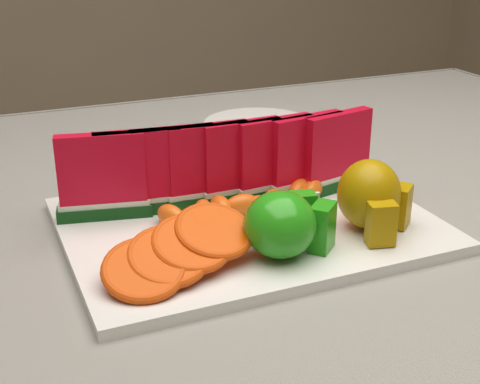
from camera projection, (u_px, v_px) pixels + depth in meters
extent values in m
cube|color=#46281B|center=(233.00, 219.00, 0.83)|extent=(1.40, 0.90, 0.03)
cube|color=#46281B|center=(425.00, 256.00, 1.54)|extent=(0.06, 0.06, 0.72)
cube|color=gray|center=(233.00, 205.00, 0.82)|extent=(1.52, 1.02, 0.01)
cube|color=gray|center=(132.00, 152.00, 1.29)|extent=(1.52, 0.01, 0.20)
cube|color=silver|center=(248.00, 225.00, 0.75)|extent=(0.40, 0.30, 0.01)
ellipsoid|color=#3C8817|center=(280.00, 224.00, 0.65)|extent=(0.09, 0.09, 0.07)
cube|color=#3C8817|center=(322.00, 227.00, 0.67)|extent=(0.04, 0.04, 0.05)
cube|color=beige|center=(328.00, 226.00, 0.67)|extent=(0.02, 0.02, 0.05)
cube|color=#3C8817|center=(300.00, 215.00, 0.70)|extent=(0.03, 0.03, 0.05)
cube|color=beige|center=(305.00, 214.00, 0.70)|extent=(0.03, 0.01, 0.05)
ellipsoid|color=#A16F0F|center=(369.00, 194.00, 0.71)|extent=(0.07, 0.07, 0.08)
cube|color=#A16F0F|center=(381.00, 224.00, 0.68)|extent=(0.03, 0.03, 0.05)
cube|color=#A16F0F|center=(400.00, 206.00, 0.72)|extent=(0.03, 0.03, 0.05)
cylinder|color=silver|center=(258.00, 125.00, 1.11)|extent=(0.21, 0.21, 0.01)
cube|color=#08380D|center=(105.00, 212.00, 0.75)|extent=(0.11, 0.04, 0.01)
cube|color=silver|center=(104.00, 204.00, 0.74)|extent=(0.10, 0.04, 0.01)
cube|color=red|center=(101.00, 168.00, 0.73)|extent=(0.10, 0.04, 0.08)
cube|color=#08380D|center=(141.00, 207.00, 0.76)|extent=(0.11, 0.04, 0.01)
cube|color=silver|center=(140.00, 199.00, 0.76)|extent=(0.10, 0.03, 0.01)
cube|color=red|center=(138.00, 165.00, 0.74)|extent=(0.10, 0.03, 0.08)
cube|color=#08380D|center=(176.00, 203.00, 0.77)|extent=(0.11, 0.03, 0.01)
cube|color=silver|center=(175.00, 195.00, 0.77)|extent=(0.10, 0.03, 0.01)
cube|color=red|center=(174.00, 161.00, 0.75)|extent=(0.10, 0.02, 0.08)
cube|color=#08380D|center=(209.00, 199.00, 0.78)|extent=(0.11, 0.02, 0.01)
cube|color=silver|center=(209.00, 191.00, 0.78)|extent=(0.10, 0.02, 0.01)
cube|color=red|center=(208.00, 157.00, 0.76)|extent=(0.10, 0.02, 0.08)
cube|color=#08380D|center=(242.00, 195.00, 0.79)|extent=(0.11, 0.02, 0.01)
cube|color=silver|center=(242.00, 188.00, 0.79)|extent=(0.10, 0.02, 0.01)
cube|color=red|center=(242.00, 154.00, 0.77)|extent=(0.10, 0.02, 0.08)
cube|color=#08380D|center=(274.00, 192.00, 0.80)|extent=(0.11, 0.03, 0.01)
cube|color=silver|center=(274.00, 184.00, 0.80)|extent=(0.10, 0.03, 0.01)
cube|color=red|center=(275.00, 151.00, 0.78)|extent=(0.10, 0.02, 0.08)
cube|color=#08380D|center=(305.00, 188.00, 0.81)|extent=(0.11, 0.04, 0.01)
cube|color=silver|center=(305.00, 180.00, 0.81)|extent=(0.10, 0.03, 0.01)
cube|color=red|center=(307.00, 148.00, 0.79)|extent=(0.10, 0.03, 0.08)
cube|color=#08380D|center=(335.00, 184.00, 0.82)|extent=(0.11, 0.04, 0.01)
cube|color=silver|center=(336.00, 177.00, 0.82)|extent=(0.10, 0.04, 0.01)
cube|color=red|center=(338.00, 144.00, 0.80)|extent=(0.10, 0.04, 0.08)
cylinder|color=orange|center=(144.00, 269.00, 0.61)|extent=(0.08, 0.08, 0.03)
torus|color=#C5480A|center=(144.00, 269.00, 0.61)|extent=(0.09, 0.09, 0.04)
cylinder|color=orange|center=(168.00, 256.00, 0.62)|extent=(0.08, 0.07, 0.03)
torus|color=#C5480A|center=(168.00, 256.00, 0.62)|extent=(0.09, 0.08, 0.04)
cylinder|color=orange|center=(192.00, 243.00, 0.64)|extent=(0.07, 0.07, 0.03)
torus|color=#C5480A|center=(192.00, 243.00, 0.64)|extent=(0.08, 0.08, 0.04)
cylinder|color=orange|center=(214.00, 231.00, 0.65)|extent=(0.08, 0.08, 0.03)
torus|color=#C5480A|center=(214.00, 231.00, 0.65)|extent=(0.09, 0.09, 0.04)
cylinder|color=orange|center=(123.00, 187.00, 0.80)|extent=(0.07, 0.07, 0.03)
torus|color=#C5480A|center=(123.00, 187.00, 0.80)|extent=(0.08, 0.08, 0.03)
cylinder|color=orange|center=(161.00, 179.00, 0.81)|extent=(0.08, 0.08, 0.03)
torus|color=#C5480A|center=(161.00, 179.00, 0.81)|extent=(0.09, 0.09, 0.03)
cylinder|color=orange|center=(198.00, 171.00, 0.83)|extent=(0.08, 0.08, 0.03)
torus|color=#C5480A|center=(198.00, 171.00, 0.83)|extent=(0.09, 0.09, 0.03)
cylinder|color=orange|center=(234.00, 164.00, 0.85)|extent=(0.09, 0.09, 0.03)
torus|color=#C5480A|center=(234.00, 164.00, 0.85)|extent=(0.10, 0.10, 0.03)
ellipsoid|color=orange|center=(171.00, 216.00, 0.72)|extent=(0.04, 0.05, 0.03)
ellipsoid|color=orange|center=(203.00, 212.00, 0.74)|extent=(0.03, 0.05, 0.03)
ellipsoid|color=orange|center=(221.00, 207.00, 0.75)|extent=(0.02, 0.04, 0.03)
ellipsoid|color=orange|center=(242.00, 205.00, 0.75)|extent=(0.04, 0.02, 0.03)
ellipsoid|color=orange|center=(263.00, 207.00, 0.75)|extent=(0.04, 0.05, 0.03)
ellipsoid|color=orange|center=(272.00, 201.00, 0.76)|extent=(0.04, 0.05, 0.03)
ellipsoid|color=orange|center=(299.00, 202.00, 0.76)|extent=(0.04, 0.05, 0.03)
ellipsoid|color=orange|center=(300.00, 190.00, 0.79)|extent=(0.05, 0.04, 0.03)
ellipsoid|color=orange|center=(313.00, 189.00, 0.80)|extent=(0.04, 0.04, 0.03)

